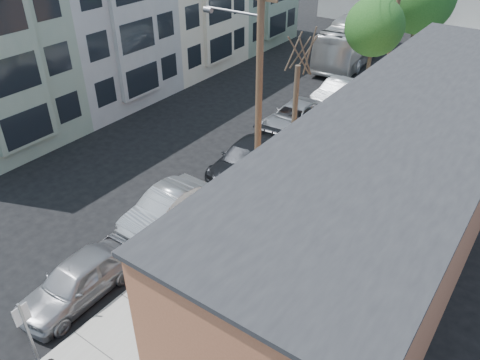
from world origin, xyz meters
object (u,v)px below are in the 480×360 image
Objects in this scene: bus at (356,38)px; parking_meter_far at (294,145)px; patron_grey at (181,332)px; utility_pole_near at (258,86)px; patio_chair_a at (193,356)px; car_4 at (336,91)px; car_0 at (78,280)px; cyclist at (244,241)px; car_1 at (165,206)px; sign_post at (28,332)px; tree_leafy_mid at (374,27)px; tree_bare at (294,123)px; car_2 at (245,158)px; parking_meter_near at (148,260)px; car_3 at (294,117)px.

parking_meter_far is at bearing -81.86° from bus.
utility_pole_near is at bearing -148.24° from patron_grey.
parking_meter_far is at bearing 125.89° from patio_chair_a.
car_4 is at bearing -154.33° from patron_grey.
car_0 is (-4.51, -0.26, -0.23)m from patron_grey.
car_1 is at bearing -24.71° from cyclist.
sign_post reaches higher than patio_chair_a.
patron_grey reaches higher than car_1.
tree_leafy_mid is 15.98m from cyclist.
bus is at bearing 93.65° from car_0.
cyclist is 0.41× the size of car_4.
cyclist is at bearing -75.41° from tree_bare.
patron_grey is at bearing -70.93° from utility_pole_near.
sign_post reaches higher than car_0.
car_2 is at bearing -77.93° from cyclist.
sign_post reaches higher than parking_meter_near.
tree_leafy_mid is 7.87× the size of patio_chair_a.
tree_bare reaches higher than parking_meter_near.
sign_post is at bearing -91.85° from tree_bare.
car_3 is (-2.09, 7.17, -4.69)m from utility_pole_near.
tree_bare is at bearing 78.15° from car_0.
cyclist is 11.84m from car_3.
sign_post is 0.64× the size of car_1.
parking_meter_far is 3.95m from car_3.
car_1 is (-5.05, 4.70, -0.28)m from patron_grey.
bus is (-4.28, 17.43, 0.72)m from parking_meter_far.
utility_pole_near is at bearing -83.86° from bus.
car_0 is at bearing -88.72° from car_3.
parking_meter_far is 0.18× the size of tree_leafy_mid.
tree_leafy_mid is (0.00, 8.84, 2.49)m from tree_bare.
parking_meter_near is at bearing -86.94° from bus.
bus is (-2.55, 8.83, 1.01)m from car_4.
car_2 is at bearing -86.12° from car_3.
tree_leafy_mid is at bearing 87.94° from utility_pole_near.
car_3 is at bearing 128.93° from patio_chair_a.
sign_post is 0.66× the size of car_4.
patio_chair_a is at bearing -70.07° from car_4.
car_1 is at bearing 105.25° from sign_post.
tree_bare reaches higher than car_3.
patio_chair_a is (3.68, -12.42, -0.39)m from parking_meter_far.
car_1 is at bearing -120.28° from patron_grey.
bus is (-7.96, 29.84, 1.11)m from patio_chair_a.
tree_bare reaches higher than car_1.
parking_meter_far is 12.54m from car_0.
car_0 is at bearing -83.59° from car_1.
cyclist reaches higher than car_3.
patron_grey is at bearing -42.72° from car_1.
patron_grey is at bearing 1.60° from car_0.
parking_meter_far is at bearing -96.24° from cyclist.
sign_post reaches higher than car_2.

